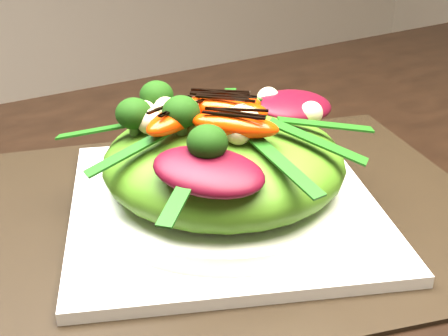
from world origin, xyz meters
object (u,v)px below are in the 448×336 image
salad_bowl (224,192)px  plate_base (224,206)px  orange_segment (195,105)px  placemat (224,212)px  lettuce_mound (224,161)px

salad_bowl → plate_base: bearing=0.0°
salad_bowl → orange_segment: orange_segment is taller
placemat → orange_segment: 0.10m
placemat → lettuce_mound: (0.00, -0.00, 0.05)m
salad_bowl → placemat: bearing=0.0°
plate_base → lettuce_mound: (0.00, -0.00, 0.04)m
plate_base → orange_segment: 0.09m
plate_base → salad_bowl: salad_bowl is taller
lettuce_mound → orange_segment: 0.05m
lettuce_mound → orange_segment: size_ratio=2.98×
salad_bowl → orange_segment: 0.08m
plate_base → orange_segment: bearing=107.7°
placemat → orange_segment: bearing=107.7°
plate_base → lettuce_mound: bearing=-90.0°
placemat → lettuce_mound: bearing=-90.0°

